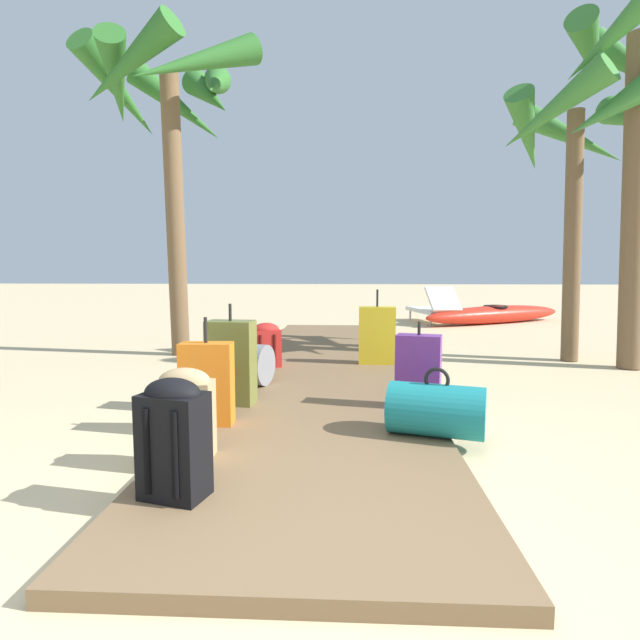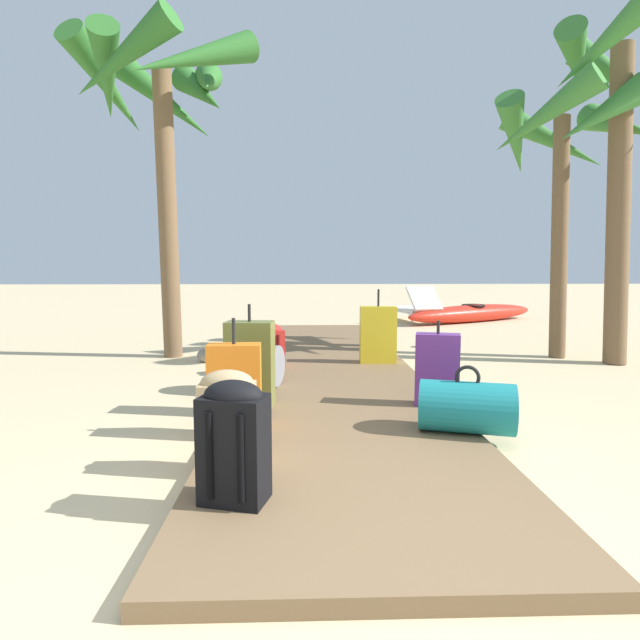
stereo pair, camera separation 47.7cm
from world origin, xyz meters
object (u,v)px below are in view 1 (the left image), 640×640
duffel_bag_teal (436,410)px  suitcase_yellow (377,335)px  backpack_black (173,435)px  suitcase_olive (231,362)px  palm_tree_near_right (580,137)px  suitcase_orange (207,383)px  backpack_red (266,344)px  kayak (495,314)px  duffel_bag_grey (239,363)px  palm_tree_near_left (165,103)px  suitcase_purple (418,371)px  lounge_chair (434,308)px  backpack_tan (185,411)px

duffel_bag_teal → suitcase_yellow: bearing=95.3°
backpack_black → suitcase_olive: bearing=93.5°
palm_tree_near_right → suitcase_orange: bearing=-140.8°
suitcase_yellow → backpack_red: size_ratio=1.73×
palm_tree_near_right → kayak: (0.28, 4.15, -2.56)m
duffel_bag_grey → palm_tree_near_right: palm_tree_near_right is taller
palm_tree_near_left → duffel_bag_grey: bearing=-55.5°
suitcase_purple → palm_tree_near_right: 4.20m
duffel_bag_grey → lounge_chair: size_ratio=0.40×
duffel_bag_grey → suitcase_orange: suitcase_orange is taller
suitcase_orange → kayak: bearing=60.6°
duffel_bag_teal → lounge_chair: size_ratio=0.41×
backpack_tan → suitcase_orange: 0.62m
duffel_bag_teal → palm_tree_near_left: (-2.86, 3.26, 2.96)m
duffel_bag_grey → suitcase_orange: (0.04, -1.23, 0.10)m
palm_tree_near_right → suitcase_purple: bearing=-131.2°
backpack_black → kayak: (3.93, 8.36, -0.20)m
suitcase_olive → palm_tree_near_right: (3.75, 2.56, 2.33)m
backpack_red → palm_tree_near_left: size_ratio=0.12×
backpack_black → lounge_chair: 8.73m
palm_tree_near_left → kayak: palm_tree_near_left is taller
palm_tree_near_left → backpack_red: bearing=-36.7°
backpack_red → kayak: size_ratio=0.14×
duffel_bag_grey → palm_tree_near_right: bearing=25.9°
suitcase_orange → lounge_chair: bearing=68.7°
suitcase_yellow → palm_tree_near_right: palm_tree_near_right is taller
suitcase_olive → suitcase_orange: (-0.05, -0.54, -0.05)m
duffel_bag_grey → backpack_red: duffel_bag_grey is taller
backpack_black → duffel_bag_teal: bearing=34.1°
suitcase_yellow → backpack_tan: size_ratio=1.61×
suitcase_purple → suitcase_olive: (-1.48, 0.04, 0.05)m
suitcase_olive → palm_tree_near_left: palm_tree_near_left is taller
suitcase_olive → kayak: size_ratio=0.24×
suitcase_orange → palm_tree_near_left: size_ratio=0.19×
lounge_chair → suitcase_yellow: bearing=-106.8°
backpack_black → kayak: backpack_black is taller
duffel_bag_teal → palm_tree_near_right: size_ratio=0.20×
backpack_red → palm_tree_near_right: palm_tree_near_right is taller
suitcase_olive → palm_tree_near_right: bearing=34.3°
suitcase_olive → suitcase_orange: size_ratio=1.07×
backpack_black → palm_tree_near_right: 6.06m
palm_tree_near_right → duffel_bag_grey: bearing=-154.1°
duffel_bag_teal → palm_tree_near_right: bearing=55.4°
backpack_tan → palm_tree_near_right: 5.80m
suitcase_orange → kayak: suitcase_orange is taller
suitcase_olive → suitcase_orange: bearing=-95.1°
duffel_bag_grey → suitcase_yellow: bearing=38.1°
backpack_red → suitcase_olive: size_ratio=0.61×
backpack_tan → suitcase_orange: suitcase_orange is taller
suitcase_olive → palm_tree_near_left: size_ratio=0.20×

